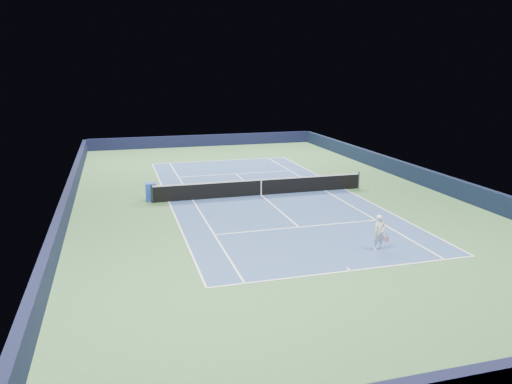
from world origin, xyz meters
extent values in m
plane|color=#335C32|center=(0.00, 0.00, 0.00)|extent=(40.00, 40.00, 0.00)
cube|color=black|center=(0.00, 19.82, 0.55)|extent=(22.00, 0.35, 1.10)
cube|color=black|center=(0.00, -19.82, 0.55)|extent=(22.00, 0.35, 1.10)
cube|color=black|center=(10.82, 0.00, 0.55)|extent=(0.35, 40.00, 1.10)
cube|color=black|center=(-10.82, 0.00, 0.55)|extent=(0.35, 40.00, 1.10)
cube|color=navy|center=(0.00, 0.00, 0.00)|extent=(10.97, 23.77, 0.01)
cube|color=white|center=(0.00, 11.88, 0.01)|extent=(10.97, 0.08, 0.00)
cube|color=white|center=(0.00, -11.88, 0.01)|extent=(10.97, 0.08, 0.00)
cube|color=white|center=(5.49, 0.00, 0.01)|extent=(0.08, 23.77, 0.00)
cube|color=white|center=(-5.49, 0.00, 0.01)|extent=(0.08, 23.77, 0.00)
cube|color=white|center=(4.12, 0.00, 0.01)|extent=(0.08, 23.77, 0.00)
cube|color=white|center=(-4.12, 0.00, 0.01)|extent=(0.08, 23.77, 0.00)
cube|color=white|center=(0.00, 6.40, 0.01)|extent=(8.23, 0.08, 0.00)
cube|color=white|center=(0.00, -6.40, 0.01)|extent=(8.23, 0.08, 0.00)
cube|color=white|center=(0.00, 0.00, 0.01)|extent=(0.08, 12.80, 0.00)
cube|color=white|center=(0.00, 11.73, 0.01)|extent=(0.08, 0.30, 0.00)
cube|color=white|center=(0.00, -11.73, 0.01)|extent=(0.08, 0.30, 0.00)
cylinder|color=black|center=(-6.40, 0.00, 0.54)|extent=(0.10, 0.10, 1.07)
cylinder|color=black|center=(6.40, 0.00, 0.54)|extent=(0.10, 0.10, 1.07)
cube|color=black|center=(0.00, 0.00, 0.46)|extent=(12.80, 0.03, 0.91)
cube|color=white|center=(0.00, 0.00, 0.94)|extent=(12.80, 0.04, 0.06)
cube|color=white|center=(0.00, 0.00, 0.46)|extent=(0.05, 0.04, 0.91)
cube|color=#1C3DA8|center=(-6.40, 0.59, 0.51)|extent=(0.66, 0.61, 1.01)
cube|color=white|center=(-6.11, 0.59, 0.45)|extent=(0.04, 0.45, 0.45)
imported|color=silver|center=(2.13, -10.17, 0.76)|extent=(0.59, 0.43, 1.50)
cylinder|color=pink|center=(2.45, -10.22, 0.70)|extent=(0.03, 0.03, 0.25)
cylinder|color=black|center=(2.45, -10.22, 0.46)|extent=(0.25, 0.02, 0.25)
cylinder|color=#C37E8D|center=(2.45, -10.22, 0.46)|extent=(0.27, 0.02, 0.27)
sphere|color=#ABBF28|center=(2.23, -9.17, 2.30)|extent=(0.07, 0.07, 0.07)
camera|label=1|loc=(-8.19, -27.68, 7.42)|focal=35.00mm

